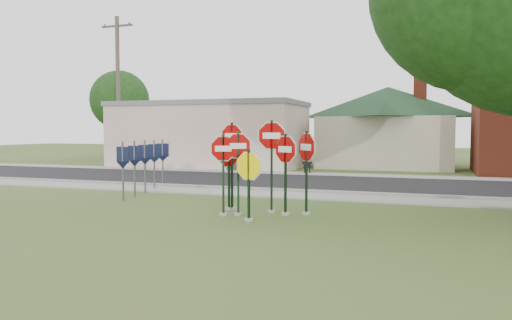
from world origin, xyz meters
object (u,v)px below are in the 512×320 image
(pedestrian, at_px, (307,158))
(stop_sign_left, at_px, (223,164))
(stop_sign_center, at_px, (238,163))
(stop_sign_yellow, at_px, (249,178))
(utility_pole_near, at_px, (118,89))

(pedestrian, bearing_deg, stop_sign_left, 97.67)
(stop_sign_center, bearing_deg, pedestrian, 95.53)
(stop_sign_yellow, distance_m, utility_pole_near, 20.96)
(stop_sign_center, height_order, stop_sign_yellow, stop_sign_center)
(stop_sign_left, relative_size, pedestrian, 1.45)
(stop_sign_center, bearing_deg, stop_sign_left, -158.72)
(utility_pole_near, relative_size, pedestrian, 5.83)
(stop_sign_center, xyz_separation_m, pedestrian, (-1.30, 13.44, -0.60))
(utility_pole_near, distance_m, pedestrian, 13.11)
(stop_sign_center, bearing_deg, stop_sign_yellow, -51.09)
(stop_sign_center, distance_m, utility_pole_near, 20.01)
(stop_sign_center, relative_size, utility_pole_near, 0.26)
(stop_sign_center, distance_m, pedestrian, 13.52)
(pedestrian, bearing_deg, stop_sign_center, 99.35)
(utility_pole_near, bearing_deg, stop_sign_left, -46.93)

